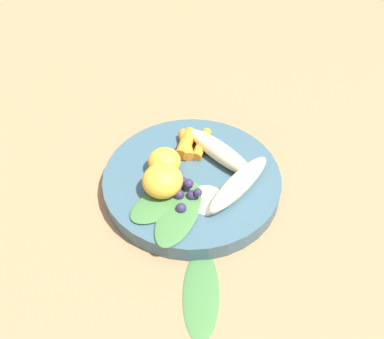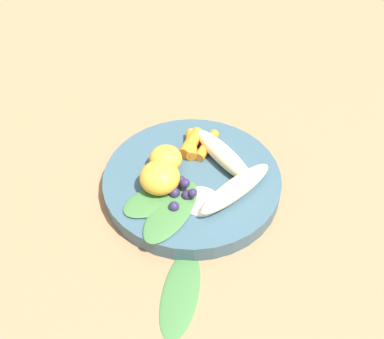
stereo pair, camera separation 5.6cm
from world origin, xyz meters
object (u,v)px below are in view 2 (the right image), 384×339
at_px(banana_peeled_left, 223,155).
at_px(banana_peeled_right, 236,188).
at_px(bowl, 192,181).
at_px(kale_leaf_stray, 180,292).
at_px(orange_segment_near, 160,177).

height_order(banana_peeled_left, banana_peeled_right, same).
xyz_separation_m(bowl, banana_peeled_left, (-0.02, 0.04, 0.03)).
bearing_deg(banana_peeled_right, bowl, 104.06).
height_order(banana_peeled_right, kale_leaf_stray, banana_peeled_right).
height_order(banana_peeled_left, kale_leaf_stray, banana_peeled_left).
relative_size(banana_peeled_right, orange_segment_near, 2.33).
bearing_deg(banana_peeled_left, banana_peeled_right, 157.86).
relative_size(bowl, kale_leaf_stray, 2.11).
height_order(bowl, banana_peeled_right, banana_peeled_right).
xyz_separation_m(bowl, kale_leaf_stray, (0.16, -0.02, -0.01)).
xyz_separation_m(banana_peeled_right, kale_leaf_stray, (0.12, -0.07, -0.04)).
bearing_deg(banana_peeled_right, orange_segment_near, 129.93).
xyz_separation_m(bowl, banana_peeled_right, (0.04, 0.06, 0.03)).
xyz_separation_m(banana_peeled_left, kale_leaf_stray, (0.19, -0.06, -0.04)).
bearing_deg(kale_leaf_stray, orange_segment_near, -158.31).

